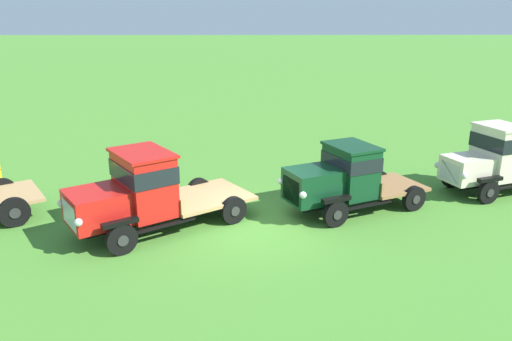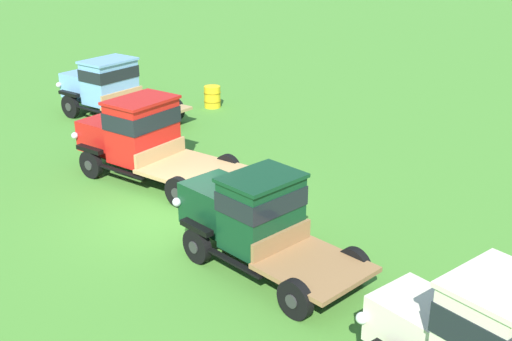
{
  "view_description": "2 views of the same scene",
  "coord_description": "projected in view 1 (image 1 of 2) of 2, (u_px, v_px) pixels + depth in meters",
  "views": [
    {
      "loc": [
        0.07,
        -13.08,
        5.83
      ],
      "look_at": [
        0.24,
        2.02,
        1.0
      ],
      "focal_mm": 35.0,
      "sensor_mm": 36.0,
      "label": 1
    },
    {
      "loc": [
        14.29,
        -2.94,
        6.96
      ],
      "look_at": [
        0.24,
        2.02,
        1.0
      ],
      "focal_mm": 45.0,
      "sensor_mm": 36.0,
      "label": 2
    }
  ],
  "objects": [
    {
      "name": "vintage_truck_far_side",
      "position": [
        494.0,
        159.0,
        16.55
      ],
      "size": [
        4.94,
        3.05,
        2.3
      ],
      "color": "black",
      "rests_on": "ground"
    },
    {
      "name": "vintage_truck_second_in_line",
      "position": [
        141.0,
        191.0,
        13.54
      ],
      "size": [
        5.33,
        4.48,
        2.27
      ],
      "color": "black",
      "rests_on": "ground"
    },
    {
      "name": "ground_plane",
      "position": [
        249.0,
        225.0,
        14.23
      ],
      "size": [
        240.0,
        240.0,
        0.0
      ],
      "primitive_type": "plane",
      "color": "#47842D"
    },
    {
      "name": "vintage_truck_midrow_center",
      "position": [
        343.0,
        178.0,
        14.92
      ],
      "size": [
        4.8,
        3.35,
        2.07
      ],
      "color": "black",
      "rests_on": "ground"
    }
  ]
}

